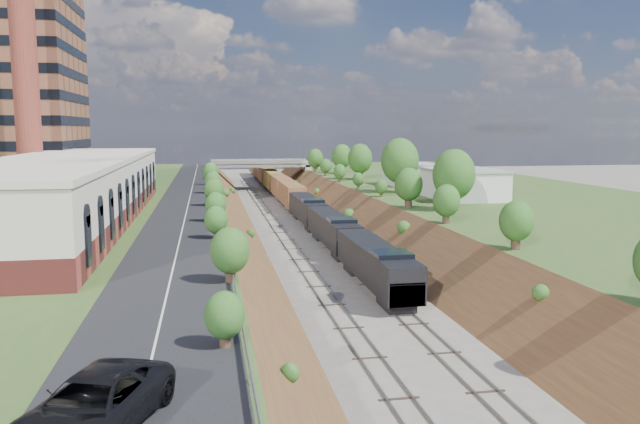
# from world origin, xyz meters

# --- Properties ---
(ground) EXTENTS (400.00, 400.00, 0.00)m
(ground) POSITION_xyz_m (0.00, 0.00, 0.00)
(ground) COLOR #6B665B
(ground) RESTS_ON ground
(platform_left) EXTENTS (44.00, 180.00, 5.00)m
(platform_left) POSITION_xyz_m (-33.00, 60.00, 2.50)
(platform_left) COLOR #385724
(platform_left) RESTS_ON ground
(platform_right) EXTENTS (44.00, 180.00, 5.00)m
(platform_right) POSITION_xyz_m (33.00, 60.00, 2.50)
(platform_right) COLOR #385724
(platform_right) RESTS_ON ground
(embankment_left) EXTENTS (10.00, 180.00, 10.00)m
(embankment_left) POSITION_xyz_m (-11.00, 60.00, 0.00)
(embankment_left) COLOR brown
(embankment_left) RESTS_ON ground
(embankment_right) EXTENTS (10.00, 180.00, 10.00)m
(embankment_right) POSITION_xyz_m (11.00, 60.00, 0.00)
(embankment_right) COLOR brown
(embankment_right) RESTS_ON ground
(rail_left_track) EXTENTS (1.58, 180.00, 0.18)m
(rail_left_track) POSITION_xyz_m (-2.60, 60.00, 0.09)
(rail_left_track) COLOR gray
(rail_left_track) RESTS_ON ground
(rail_right_track) EXTENTS (1.58, 180.00, 0.18)m
(rail_right_track) POSITION_xyz_m (2.60, 60.00, 0.09)
(rail_right_track) COLOR gray
(rail_right_track) RESTS_ON ground
(road) EXTENTS (8.00, 180.00, 0.10)m
(road) POSITION_xyz_m (-15.50, 60.00, 5.05)
(road) COLOR black
(road) RESTS_ON platform_left
(guardrail) EXTENTS (0.10, 171.00, 0.70)m
(guardrail) POSITION_xyz_m (-11.40, 59.80, 5.55)
(guardrail) COLOR #99999E
(guardrail) RESTS_ON platform_left
(commercial_building) EXTENTS (14.30, 62.30, 7.00)m
(commercial_building) POSITION_xyz_m (-28.00, 38.00, 8.51)
(commercial_building) COLOR maroon
(commercial_building) RESTS_ON platform_left
(smokestack) EXTENTS (3.20, 3.20, 40.00)m
(smokestack) POSITION_xyz_m (-36.00, 56.00, 25.00)
(smokestack) COLOR maroon
(smokestack) RESTS_ON platform_left
(overpass) EXTENTS (24.50, 8.30, 7.40)m
(overpass) POSITION_xyz_m (0.00, 122.00, 4.92)
(overpass) COLOR gray
(overpass) RESTS_ON ground
(white_building_near) EXTENTS (9.00, 12.00, 4.00)m
(white_building_near) POSITION_xyz_m (23.50, 52.00, 7.00)
(white_building_near) COLOR silver
(white_building_near) RESTS_ON platform_right
(white_building_far) EXTENTS (8.00, 10.00, 3.60)m
(white_building_far) POSITION_xyz_m (23.00, 74.00, 6.80)
(white_building_far) COLOR silver
(white_building_far) RESTS_ON platform_right
(tree_right_large) EXTENTS (5.25, 5.25, 7.61)m
(tree_right_large) POSITION_xyz_m (17.00, 40.00, 9.38)
(tree_right_large) COLOR #473323
(tree_right_large) RESTS_ON platform_right
(tree_left_crest) EXTENTS (2.45, 2.45, 3.55)m
(tree_left_crest) POSITION_xyz_m (-11.80, 20.00, 7.04)
(tree_left_crest) COLOR #473323
(tree_left_crest) RESTS_ON platform_left
(freight_train) EXTENTS (3.24, 164.50, 4.79)m
(freight_train) POSITION_xyz_m (2.60, 98.80, 2.73)
(freight_train) COLOR black
(freight_train) RESTS_ON ground
(suv) EXTENTS (5.42, 7.59, 1.92)m
(suv) POSITION_xyz_m (-16.79, -12.00, 6.06)
(suv) COLOR black
(suv) RESTS_ON road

